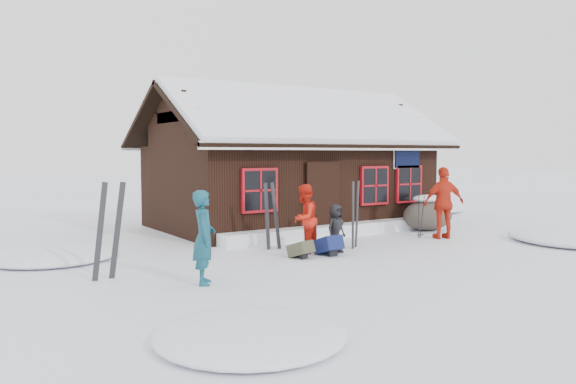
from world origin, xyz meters
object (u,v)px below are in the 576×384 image
skier_orange_right (444,203)px  boulder (428,214)px  backpack_olive (301,252)px  skier_teal (204,237)px  ski_poles (420,217)px  backpack_blue (328,248)px  ski_pair_left (109,232)px  skier_crouched (335,229)px  skier_orange_left (304,219)px

skier_orange_right → boulder: (0.87, 1.36, -0.48)m
backpack_olive → skier_teal: bearing=-170.1°
skier_orange_right → ski_poles: size_ratio=1.63×
skier_orange_right → boulder: 1.69m
boulder → backpack_blue: boulder is taller
boulder → ski_pair_left: (-9.76, -1.35, 0.39)m
boulder → ski_pair_left: bearing=-172.1°
backpack_olive → ski_pair_left: bearing=165.6°
skier_orange_right → skier_crouched: size_ratio=1.72×
skier_orange_right → boulder: skier_orange_right is taller
ski_poles → backpack_olive: size_ratio=2.37×
skier_orange_right → ski_pair_left: size_ratio=1.05×
skier_orange_right → skier_orange_left: bearing=17.2°
ski_poles → backpack_blue: ski_poles is taller
skier_crouched → backpack_blue: 0.55m
skier_orange_left → boulder: (5.26, 1.13, -0.31)m
skier_orange_right → boulder: size_ratio=1.19×
skier_orange_left → backpack_olive: 0.91m
ski_poles → skier_crouched: bearing=-170.7°
skier_orange_right → skier_crouched: (-3.75, -0.10, -0.41)m
skier_teal → ski_poles: 7.41m
skier_crouched → ski_pair_left: 5.15m
skier_orange_left → ski_poles: 4.00m
ski_poles → backpack_olive: bearing=-171.4°
skier_orange_left → skier_orange_right: size_ratio=0.82×
skier_orange_right → skier_crouched: bearing=21.9°
ski_pair_left → ski_poles: bearing=13.1°
ski_pair_left → skier_crouched: bearing=8.9°
boulder → backpack_blue: (-4.95, -1.64, -0.32)m
skier_crouched → ski_pair_left: size_ratio=0.61×
boulder → ski_pair_left: ski_pair_left is taller
skier_crouched → ski_poles: bearing=-6.4°
boulder → backpack_olive: 5.90m
ski_poles → backpack_olive: ski_poles is taller
skier_orange_left → ski_pair_left: size_ratio=0.87×
skier_crouched → backpack_olive: size_ratio=2.24×
ski_pair_left → backpack_olive: 4.15m
skier_teal → skier_crouched: skier_teal is taller
ski_poles → skier_orange_right: bearing=-47.8°
skier_crouched → backpack_olive: (-1.05, -0.12, -0.43)m
ski_pair_left → ski_poles: (8.49, 0.43, -0.31)m
skier_orange_left → skier_teal: bearing=-4.5°
skier_orange_left → skier_crouched: (0.64, -0.34, -0.23)m
backpack_olive → skier_orange_left: bearing=36.8°
skier_orange_left → ski_poles: size_ratio=1.34×
skier_teal → backpack_blue: (3.51, 1.02, -0.67)m
skier_teal → ski_pair_left: size_ratio=0.90×
boulder → backpack_olive: size_ratio=3.25×
skier_orange_left → skier_orange_right: bearing=146.9°
skier_orange_left → ski_poles: (3.99, 0.21, -0.24)m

